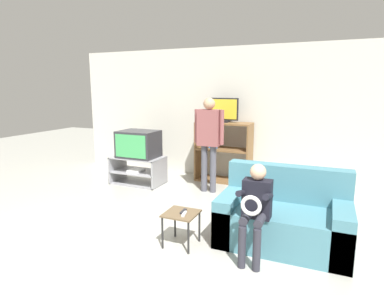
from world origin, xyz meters
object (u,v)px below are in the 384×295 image
(person_seated_child, at_px, (255,205))
(snack_table, at_px, (181,218))
(television_flat, at_px, (224,111))
(tv_stand, at_px, (138,170))
(remote_control_black, at_px, (183,211))
(media_shelf, at_px, (223,151))
(remote_control_white, at_px, (184,214))
(person_standing_adult, at_px, (209,136))
(couch, at_px, (283,219))
(television_main, at_px, (139,144))

(person_seated_child, bearing_deg, snack_table, -178.03)
(television_flat, bearing_deg, tv_stand, -150.42)
(remote_control_black, distance_m, person_seated_child, 0.85)
(media_shelf, height_order, television_flat, television_flat)
(media_shelf, relative_size, remote_control_white, 8.06)
(remote_control_black, bearing_deg, person_seated_child, -3.99)
(media_shelf, distance_m, person_standing_adult, 0.84)
(media_shelf, bearing_deg, couch, -56.65)
(tv_stand, distance_m, person_seated_child, 3.28)
(snack_table, height_order, remote_control_black, remote_control_black)
(television_flat, height_order, couch, television_flat)
(snack_table, distance_m, remote_control_white, 0.10)
(snack_table, bearing_deg, remote_control_black, 56.19)
(remote_control_black, xyz_separation_m, remote_control_white, (0.04, -0.06, 0.00))
(snack_table, height_order, remote_control_white, remote_control_white)
(tv_stand, height_order, couch, couch)
(media_shelf, height_order, person_standing_adult, person_standing_adult)
(person_standing_adult, relative_size, person_seated_child, 1.60)
(television_main, bearing_deg, tv_stand, -160.20)
(media_shelf, height_order, person_seated_child, media_shelf)
(tv_stand, bearing_deg, remote_control_black, -45.90)
(television_main, relative_size, person_standing_adult, 0.44)
(television_main, distance_m, person_seated_child, 3.25)
(tv_stand, bearing_deg, media_shelf, 28.59)
(television_flat, relative_size, remote_control_black, 3.99)
(television_main, height_order, television_flat, television_flat)
(tv_stand, xyz_separation_m, snack_table, (1.81, -1.91, 0.08))
(television_flat, distance_m, snack_table, 2.95)
(television_main, distance_m, couch, 3.23)
(television_main, distance_m, remote_control_black, 2.64)
(snack_table, relative_size, remote_control_white, 2.76)
(tv_stand, distance_m, television_main, 0.51)
(television_flat, bearing_deg, snack_table, -82.10)
(media_shelf, bearing_deg, tv_stand, -151.41)
(couch, bearing_deg, person_seated_child, -115.64)
(tv_stand, distance_m, remote_control_black, 2.63)
(tv_stand, xyz_separation_m, couch, (2.89, -1.39, 0.04))
(media_shelf, distance_m, remote_control_white, 2.78)
(tv_stand, xyz_separation_m, television_main, (0.03, 0.01, 0.51))
(television_flat, height_order, snack_table, television_flat)
(person_standing_adult, bearing_deg, television_flat, 88.75)
(remote_control_white, bearing_deg, media_shelf, 86.54)
(remote_control_black, bearing_deg, remote_control_white, -62.13)
(remote_control_white, bearing_deg, television_main, 121.19)
(tv_stand, bearing_deg, remote_control_white, -46.23)
(couch, relative_size, person_standing_adult, 0.89)
(television_main, distance_m, snack_table, 2.66)
(media_shelf, bearing_deg, television_main, -151.26)
(television_flat, relative_size, person_seated_child, 0.56)
(television_flat, bearing_deg, television_main, -150.26)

